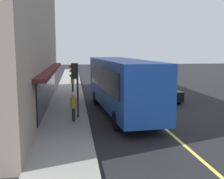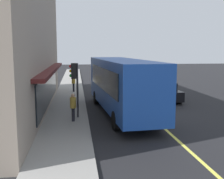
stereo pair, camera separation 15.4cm
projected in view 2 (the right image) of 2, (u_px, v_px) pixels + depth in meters
The scene contains 8 objects.
ground at pixel (149, 115), 17.81m from camera, with size 120.00×120.00×0.00m, color black.
sidewalk at pixel (67, 116), 17.14m from camera, with size 80.00×2.56×0.15m, color gray.
lane_centre_stripe at pixel (149, 115), 17.81m from camera, with size 36.00×0.16×0.01m, color #D8D14C.
bus at pixel (121, 83), 17.83m from camera, with size 11.28×3.31×3.50m.
traffic_light at pixel (75, 77), 16.22m from camera, with size 0.30×0.52×3.20m.
car_black at pixel (164, 91), 22.66m from camera, with size 4.33×1.92×1.52m.
pedestrian_waiting at pixel (74, 81), 26.31m from camera, with size 0.34×0.34×1.64m.
pedestrian_mid_block at pixel (73, 105), 15.48m from camera, with size 0.34×0.34×1.57m.
Camera 2 is at (-16.95, 4.56, 4.15)m, focal length 44.66 mm.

